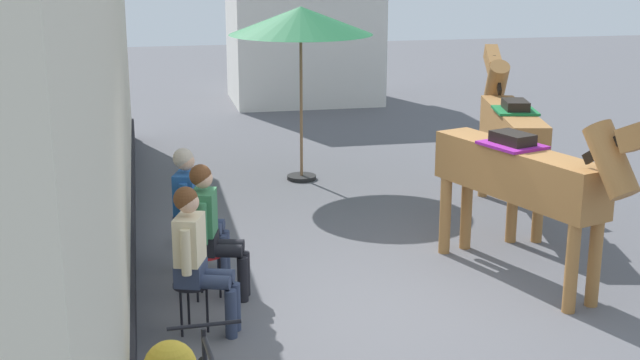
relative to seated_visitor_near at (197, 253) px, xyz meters
The scene contains 10 objects.
ground_plane 3.59m from the seated_visitor_near, 59.38° to the left, with size 40.00×40.00×0.00m, color #56565B.
pub_facade_wall 1.86m from the seated_visitor_near, 116.65° to the left, with size 0.34×14.00×3.40m.
distant_cottage 12.18m from the seated_visitor_near, 74.78° to the left, with size 3.40×2.60×3.50m.
seated_visitor_near is the anchor object (origin of this frame).
seated_visitor_middle 0.80m from the seated_visitor_near, 76.37° to the left, with size 0.61×0.48×1.39m.
seated_visitor_far 1.51m from the seated_visitor_near, 87.67° to the left, with size 0.61×0.48×1.39m.
saddled_horse_near 3.49m from the seated_visitor_near, ahead, with size 1.22×2.88×2.06m.
saddled_horse_far 5.08m from the seated_visitor_near, 33.56° to the left, with size 0.91×2.96×2.06m.
cafe_parasol 5.63m from the seated_visitor_near, 69.43° to the left, with size 2.10×2.10×2.58m.
satchel_bag 2.53m from the seated_visitor_near, 88.93° to the left, with size 0.28×0.12×0.20m, color black.
Camera 1 is at (-2.20, -7.47, 3.49)m, focal length 48.85 mm.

